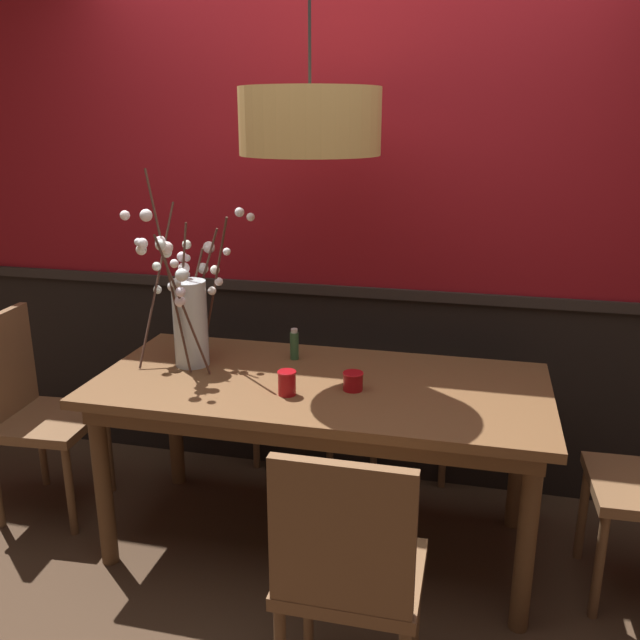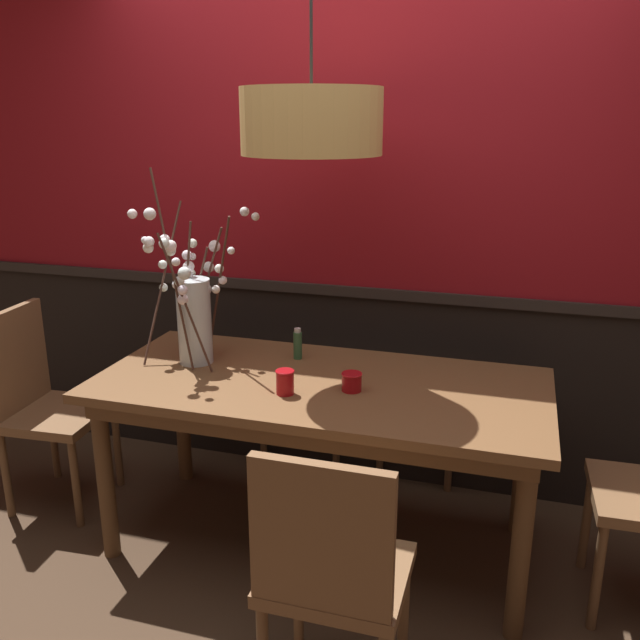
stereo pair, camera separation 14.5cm
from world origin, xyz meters
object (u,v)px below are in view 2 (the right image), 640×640
at_px(chair_far_side_left, 312,366).
at_px(pendant_lamp, 311,122).
at_px(candle_holder_nearer_center, 285,382).
at_px(condiment_bottle, 298,344).
at_px(dining_table, 320,400).
at_px(chair_far_side_right, 427,369).
at_px(chair_head_west_end, 42,398).
at_px(chair_near_side_right, 331,570).
at_px(candle_holder_nearer_edge, 352,382).
at_px(vase_with_blossoms, 193,310).

height_order(chair_far_side_left, pendant_lamp, pendant_lamp).
height_order(candle_holder_nearer_center, condiment_bottle, condiment_bottle).
bearing_deg(dining_table, pendant_lamp, 124.02).
bearing_deg(chair_far_side_right, chair_head_west_end, -152.15).
height_order(chair_near_side_right, candle_holder_nearer_edge, chair_near_side_right).
bearing_deg(chair_far_side_right, chair_far_side_left, -174.79).
height_order(chair_far_side_left, vase_with_blossoms, vase_with_blossoms).
xyz_separation_m(candle_holder_nearer_center, condiment_bottle, (-0.08, 0.40, 0.02)).
height_order(chair_near_side_right, pendant_lamp, pendant_lamp).
bearing_deg(chair_far_side_left, chair_far_side_right, 5.21).
distance_m(chair_near_side_right, candle_holder_nearer_center, 0.83).
height_order(chair_far_side_left, condiment_bottle, condiment_bottle).
relative_size(chair_head_west_end, condiment_bottle, 6.79).
bearing_deg(condiment_bottle, vase_with_blossoms, -158.97).
height_order(chair_near_side_right, condiment_bottle, chair_near_side_right).
relative_size(candle_holder_nearer_center, candle_holder_nearer_edge, 1.18).
bearing_deg(vase_with_blossoms, pendant_lamp, 2.81).
distance_m(dining_table, condiment_bottle, 0.32).
xyz_separation_m(chair_far_side_right, candle_holder_nearer_center, (-0.42, -1.03, 0.28)).
height_order(dining_table, chair_far_side_left, chair_far_side_left).
height_order(chair_far_side_right, chair_head_west_end, chair_head_west_end).
height_order(chair_far_side_right, candle_holder_nearer_center, chair_far_side_right).
distance_m(chair_far_side_right, candle_holder_nearer_center, 1.15).
distance_m(chair_far_side_left, pendant_lamp, 1.49).
distance_m(chair_head_west_end, candle_holder_nearer_center, 1.31).
height_order(chair_head_west_end, condiment_bottle, chair_head_west_end).
relative_size(dining_table, chair_far_side_left, 2.10).
bearing_deg(candle_holder_nearer_center, pendant_lamp, 83.32).
relative_size(dining_table, chair_near_side_right, 1.97).
height_order(chair_far_side_left, candle_holder_nearer_edge, chair_far_side_left).
bearing_deg(condiment_bottle, candle_holder_nearer_edge, -42.09).
distance_m(dining_table, candle_holder_nearer_center, 0.23).
relative_size(chair_far_side_right, pendant_lamp, 0.95).
bearing_deg(chair_near_side_right, condiment_bottle, 113.21).
xyz_separation_m(chair_far_side_right, chair_far_side_left, (-0.62, -0.06, -0.03)).
relative_size(candle_holder_nearer_edge, condiment_bottle, 0.59).
distance_m(dining_table, pendant_lamp, 1.11).
xyz_separation_m(chair_head_west_end, vase_with_blossoms, (0.77, 0.09, 0.47)).
distance_m(chair_far_side_right, chair_near_side_right, 1.71).
relative_size(chair_near_side_right, candle_holder_nearer_center, 9.54).
bearing_deg(chair_far_side_right, candle_holder_nearer_edge, -100.74).
bearing_deg(vase_with_blossoms, chair_near_side_right, -45.81).
bearing_deg(vase_with_blossoms, chair_head_west_end, -173.13).
height_order(chair_near_side_right, candle_holder_nearer_center, chair_near_side_right).
bearing_deg(vase_with_blossoms, candle_holder_nearer_edge, -9.67).
bearing_deg(pendant_lamp, condiment_bottle, 129.02).
xyz_separation_m(vase_with_blossoms, candle_holder_nearer_center, (0.50, -0.23, -0.18)).
height_order(dining_table, vase_with_blossoms, vase_with_blossoms).
relative_size(chair_far_side_right, condiment_bottle, 6.78).
bearing_deg(chair_near_side_right, candle_holder_nearer_edge, 100.05).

